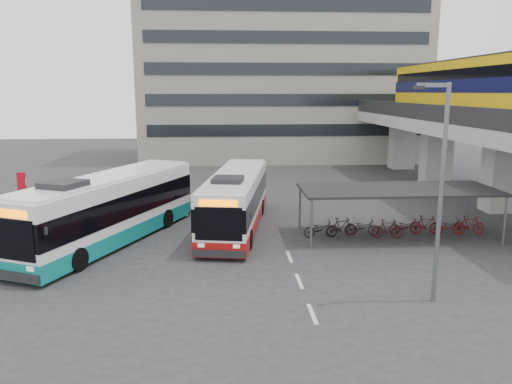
{
  "coord_description": "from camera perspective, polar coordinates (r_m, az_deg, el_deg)",
  "views": [
    {
      "loc": [
        -0.46,
        -21.64,
        7.43
      ],
      "look_at": [
        1.31,
        5.19,
        2.0
      ],
      "focal_mm": 35.0,
      "sensor_mm": 36.0,
      "label": 1
    }
  ],
  "objects": [
    {
      "name": "viaduct",
      "position": [
        39.05,
        23.07,
        8.77
      ],
      "size": [
        8.0,
        32.0,
        9.68
      ],
      "color": "gray",
      "rests_on": "ground"
    },
    {
      "name": "sign_totem_north",
      "position": [
        34.46,
        -25.13,
        0.07
      ],
      "size": [
        0.54,
        0.18,
        2.5
      ],
      "rotation": [
        0.0,
        0.0,
        -0.05
      ],
      "color": "#B40B18",
      "rests_on": "ground"
    },
    {
      "name": "bus_teal",
      "position": [
        25.76,
        -16.47,
        -1.94
      ],
      "size": [
        7.36,
        12.32,
        3.63
      ],
      "rotation": [
        0.0,
        0.0,
        -0.41
      ],
      "color": "white",
      "rests_on": "ground"
    },
    {
      "name": "bus_main",
      "position": [
        27.36,
        -2.3,
        -1.0
      ],
      "size": [
        4.25,
        11.56,
        3.34
      ],
      "rotation": [
        0.0,
        0.0,
        -0.16
      ],
      "color": "white",
      "rests_on": "ground"
    },
    {
      "name": "lamp_post",
      "position": [
        18.23,
        20.21,
        1.17
      ],
      "size": [
        1.35,
        0.39,
        7.73
      ],
      "rotation": [
        0.0,
        0.0,
        0.18
      ],
      "color": "#595B60",
      "rests_on": "ground"
    },
    {
      "name": "road_markings",
      "position": [
        20.28,
        4.96,
        -10.1
      ],
      "size": [
        0.15,
        7.6,
        0.01
      ],
      "color": "beige",
      "rests_on": "ground"
    },
    {
      "name": "pedestrian",
      "position": [
        23.3,
        -19.4,
        -5.71
      ],
      "size": [
        0.49,
        0.66,
        1.66
      ],
      "primitive_type": "imported",
      "rotation": [
        0.0,
        0.0,
        1.41
      ],
      "color": "black",
      "rests_on": "ground"
    },
    {
      "name": "ground",
      "position": [
        22.88,
        -2.44,
        -7.54
      ],
      "size": [
        120.0,
        120.0,
        0.0
      ],
      "primitive_type": "plane",
      "color": "#28282B",
      "rests_on": "ground"
    },
    {
      "name": "office_block",
      "position": [
        58.22,
        2.72,
        16.4
      ],
      "size": [
        30.0,
        15.0,
        25.0
      ],
      "primitive_type": "cube",
      "color": "gray",
      "rests_on": "ground"
    },
    {
      "name": "bike_shelter",
      "position": [
        26.91,
        15.73,
        -2.18
      ],
      "size": [
        10.0,
        4.0,
        2.54
      ],
      "color": "#595B60",
      "rests_on": "ground"
    }
  ]
}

